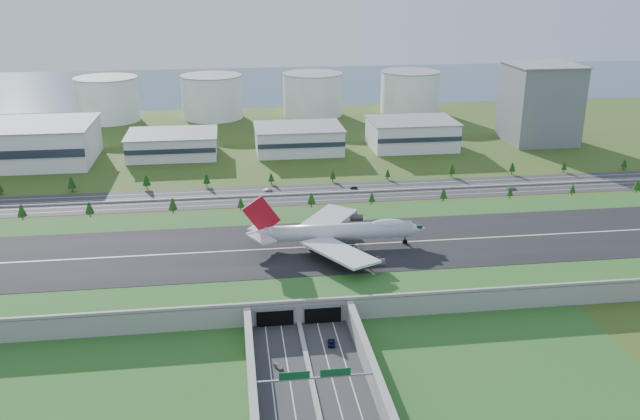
{
  "coord_description": "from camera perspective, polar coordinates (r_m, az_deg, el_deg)",
  "views": [
    {
      "loc": [
        -21.12,
        -262.07,
        119.34
      ],
      "look_at": [
        19.05,
        35.0,
        11.96
      ],
      "focal_mm": 38.0,
      "sensor_mm": 36.0,
      "label": 1
    }
  ],
  "objects": [
    {
      "name": "car_2",
      "position": [
        231.39,
        0.97,
        -11.1
      ],
      "size": [
        3.03,
        5.54,
        1.47
      ],
      "primitive_type": "imported",
      "rotation": [
        0.0,
        0.0,
        3.03
      ],
      "color": "#0B0E38",
      "rests_on": "ground"
    },
    {
      "name": "fuel_tank_a",
      "position": [
        589.42,
        -17.45,
        8.87
      ],
      "size": [
        50.0,
        50.0,
        35.0
      ],
      "primitive_type": "cylinder",
      "color": "silver",
      "rests_on": "ground"
    },
    {
      "name": "fuel_tank_b",
      "position": [
        581.23,
        -9.07,
        9.38
      ],
      "size": [
        50.0,
        50.0,
        35.0
      ],
      "primitive_type": "cylinder",
      "color": "silver",
      "rests_on": "ground"
    },
    {
      "name": "fuel_tank_c",
      "position": [
        585.4,
        -0.61,
        9.69
      ],
      "size": [
        50.0,
        50.0,
        35.0
      ],
      "primitive_type": "cylinder",
      "color": "silver",
      "rests_on": "ground"
    },
    {
      "name": "airfield_deck",
      "position": [
        286.98,
        -2.84,
        -3.99
      ],
      "size": [
        520.0,
        100.0,
        9.2
      ],
      "color": "gray",
      "rests_on": "ground"
    },
    {
      "name": "car_7",
      "position": [
        385.12,
        -4.43,
        1.73
      ],
      "size": [
        5.49,
        3.55,
        1.48
      ],
      "primitive_type": "imported",
      "rotation": [
        0.0,
        0.0,
        -1.26
      ],
      "color": "white",
      "rests_on": "ground"
    },
    {
      "name": "underpass_road",
      "position": [
        200.84,
        -0.26,
        -15.54
      ],
      "size": [
        38.8,
        120.4,
        8.0
      ],
      "color": "#28282B",
      "rests_on": "ground"
    },
    {
      "name": "sign_gantry_near",
      "position": [
        202.42,
        -0.42,
        -14.02
      ],
      "size": [
        38.7,
        0.7,
        9.8
      ],
      "color": "gray",
      "rests_on": "ground"
    },
    {
      "name": "office_tower",
      "position": [
        515.98,
        18.02,
        8.5
      ],
      "size": [
        46.0,
        46.0,
        55.0
      ],
      "primitive_type": "cube",
      "color": "slate",
      "rests_on": "ground"
    },
    {
      "name": "car_0",
      "position": [
        219.87,
        -3.54,
        -12.94
      ],
      "size": [
        3.39,
        4.7,
        1.49
      ],
      "primitive_type": "imported",
      "rotation": [
        0.0,
        0.0,
        0.42
      ],
      "color": "silver",
      "rests_on": "ground"
    },
    {
      "name": "bay_water",
      "position": [
        751.89,
        -6.1,
        10.47
      ],
      "size": [
        1200.0,
        260.0,
        0.06
      ],
      "primitive_type": "cube",
      "color": "#334B63",
      "rests_on": "ground"
    },
    {
      "name": "ground",
      "position": [
        288.74,
        -2.83,
        -4.73
      ],
      "size": [
        1200.0,
        1200.0,
        0.0
      ],
      "primitive_type": "plane",
      "color": "#344A17",
      "rests_on": "ground"
    },
    {
      "name": "car_6",
      "position": [
        401.87,
        15.83,
        1.8
      ],
      "size": [
        5.93,
        4.2,
        1.5
      ],
      "primitive_type": "imported",
      "rotation": [
        0.0,
        0.0,
        1.92
      ],
      "color": "#BAB8BD",
      "rests_on": "ground"
    },
    {
      "name": "tree_row",
      "position": [
        373.5,
        -4.83,
        1.76
      ],
      "size": [
        506.49,
        48.71,
        8.47
      ],
      "color": "#3D2819",
      "rests_on": "ground"
    },
    {
      "name": "boeing_747",
      "position": [
        284.78,
        1.45,
        -1.84
      ],
      "size": [
        77.92,
        73.63,
        24.08
      ],
      "rotation": [
        0.0,
        0.0,
        -0.02
      ],
      "color": "silver",
      "rests_on": "airfield_deck"
    },
    {
      "name": "hangar_mid_a",
      "position": [
        467.32,
        -12.3,
        5.41
      ],
      "size": [
        58.0,
        42.0,
        15.0
      ],
      "primitive_type": "cube",
      "color": "silver",
      "rests_on": "ground"
    },
    {
      "name": "hangar_mid_c",
      "position": [
        482.01,
        7.73,
        6.36
      ],
      "size": [
        58.0,
        42.0,
        19.0
      ],
      "primitive_type": "cube",
      "color": "silver",
      "rests_on": "ground"
    },
    {
      "name": "fuel_tank_d",
      "position": [
        601.67,
        7.56,
        9.8
      ],
      "size": [
        50.0,
        50.0,
        35.0
      ],
      "primitive_type": "cylinder",
      "color": "silver",
      "rests_on": "ground"
    },
    {
      "name": "car_5",
      "position": [
        388.0,
        2.86,
        1.9
      ],
      "size": [
        4.29,
        1.68,
        1.39
      ],
      "primitive_type": "imported",
      "rotation": [
        0.0,
        0.0,
        -1.62
      ],
      "color": "black",
      "rests_on": "ground"
    },
    {
      "name": "hangar_mid_b",
      "position": [
        467.74,
        -1.83,
        5.99
      ],
      "size": [
        58.0,
        42.0,
        17.0
      ],
      "primitive_type": "cube",
      "color": "silver",
      "rests_on": "ground"
    },
    {
      "name": "north_expressway",
      "position": [
        377.06,
        -4.1,
        1.21
      ],
      "size": [
        560.0,
        36.0,
        0.12
      ],
      "primitive_type": "cube",
      "color": "#28282B",
      "rests_on": "ground"
    }
  ]
}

